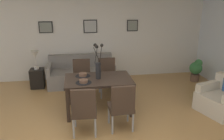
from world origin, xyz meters
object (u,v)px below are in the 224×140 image
table_lamp (35,56)px  armchair (222,99)px  bowl_near_left (84,81)px  dining_chair_far_right (107,75)px  side_table (38,78)px  dining_chair_near_right (82,76)px  framed_picture_center (90,26)px  dining_chair_far_left (122,105)px  potted_plant (196,69)px  dining_chair_near_left (84,109)px  framed_picture_right (132,26)px  sofa (81,74)px  bowl_near_right (83,74)px  dining_table (98,82)px  framed_picture_left (46,27)px  centerpiece_vase (98,66)px

table_lamp → armchair: table_lamp is taller
bowl_near_left → table_lamp: 2.16m
dining_chair_far_right → side_table: bearing=157.9°
dining_chair_near_right → framed_picture_center: framed_picture_center is taller
dining_chair_far_left → potted_plant: 3.45m
dining_chair_near_left → framed_picture_right: bearing=62.3°
sofa → side_table: sofa is taller
bowl_near_right → sofa: bearing=90.3°
dining_table → armchair: armchair is taller
dining_table → side_table: (-1.51, 1.59, -0.39)m
dining_chair_near_left → sofa: (0.02, 2.55, -0.23)m
bowl_near_right → potted_plant: 3.52m
framed_picture_left → potted_plant: (4.23, -0.79, -1.19)m
sofa → potted_plant: (3.31, -0.31, 0.09)m
dining_chair_far_right → bowl_near_right: 0.94m
dining_chair_near_left → centerpiece_vase: centerpiece_vase is taller
framed_picture_left → framed_picture_center: bearing=-0.0°
armchair → potted_plant: armchair is taller
dining_table → sofa: bearing=100.9°
dining_table → bowl_near_right: bearing=147.2°
dining_chair_near_left → bowl_near_right: dining_chair_near_left is taller
bowl_near_left → sofa: size_ratio=0.09×
dining_table → bowl_near_left: (-0.32, -0.20, 0.13)m
side_table → table_lamp: 0.63m
sofa → armchair: size_ratio=1.80×
table_lamp → framed_picture_left: framed_picture_left is taller
dining_chair_far_right → framed_picture_left: 2.28m
dining_chair_far_right → bowl_near_left: size_ratio=5.41×
centerpiece_vase → framed_picture_left: bearing=120.1°
dining_chair_far_left → sofa: dining_chair_far_left is taller
sofa → dining_chair_near_left: bearing=-90.5°
bowl_near_right → dining_chair_near_left: bearing=-91.5°
dining_chair_far_right → framed_picture_left: size_ratio=2.41×
centerpiece_vase → framed_picture_right: framed_picture_right is taller
sofa → framed_picture_right: bearing=17.1°
dining_chair_far_right → sofa: size_ratio=0.51×
bowl_near_left → framed_picture_right: framed_picture_right is taller
table_lamp → bowl_near_right: bearing=-49.2°
dining_chair_far_right → framed_picture_center: bearing=103.4°
dining_chair_near_right → dining_chair_far_right: same height
dining_table → dining_chair_far_left: 0.92m
dining_table → bowl_near_left: size_ratio=8.24×
dining_chair_near_right → potted_plant: dining_chair_near_right is taller
sofa → bowl_near_right: bearing=-89.7°
sofa → bowl_near_left: bearing=-89.8°
dining_chair_far_left → potted_plant: (2.65, 2.20, -0.14)m
dining_table → centerpiece_vase: bearing=55.3°
dining_chair_far_right → framed_picture_right: (0.94, 1.30, 1.05)m
dining_table → framed_picture_center: 2.34m
dining_table → framed_picture_right: framed_picture_right is taller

